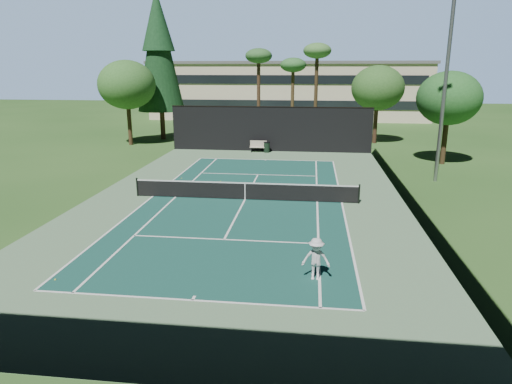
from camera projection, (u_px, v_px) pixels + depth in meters
ground at (245, 200)px, 26.17m from camera, size 160.00×160.00×0.00m
apron_slab at (245, 200)px, 26.17m from camera, size 18.00×32.00×0.01m
court_surface at (245, 200)px, 26.17m from camera, size 10.97×23.77×0.01m
court_lines at (245, 199)px, 26.16m from camera, size 11.07×23.87×0.01m
tennis_net at (245, 190)px, 26.02m from camera, size 12.90×0.10×1.10m
fence at (245, 165)px, 25.71m from camera, size 18.04×32.05×4.03m
player at (316, 259)px, 16.10m from camera, size 1.02×0.61×1.56m
tennis_ball_a at (55, 280)px, 16.19m from camera, size 0.07×0.07×0.07m
tennis_ball_b at (221, 181)px, 30.33m from camera, size 0.06×0.06×0.06m
tennis_ball_c at (271, 193)px, 27.39m from camera, size 0.06×0.06×0.06m
tennis_ball_d at (181, 178)px, 31.15m from camera, size 0.06×0.06×0.06m
park_bench at (258, 146)px, 40.96m from camera, size 1.50×0.45×1.02m
trash_bin at (267, 147)px, 40.76m from camera, size 0.56×0.56×0.95m
pine_tree at (158, 45)px, 46.14m from camera, size 4.80×4.80×15.00m
palm_a at (259, 59)px, 47.25m from camera, size 2.80×2.80×9.32m
palm_b at (293, 68)px, 48.98m from camera, size 2.80×2.80×8.42m
palm_c at (317, 55)px, 45.49m from camera, size 2.80×2.80×9.77m
decid_tree_a at (378, 88)px, 44.66m from camera, size 5.12×5.12×7.62m
decid_tree_b at (449, 98)px, 34.71m from camera, size 4.80×4.80×7.14m
decid_tree_c at (127, 85)px, 43.53m from camera, size 5.44×5.44×8.09m
campus_building at (288, 89)px, 69.12m from camera, size 40.50×12.50×8.30m
light_pole at (446, 82)px, 28.83m from camera, size 0.90×0.25×12.22m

